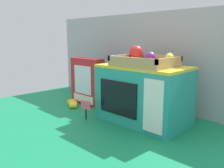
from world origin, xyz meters
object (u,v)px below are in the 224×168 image
object	(u,v)px
food_groups_crate	(145,61)
price_sign	(86,107)
toy_microwave	(143,94)
loose_toy_banana	(72,104)
cookie_set_box	(87,81)

from	to	relation	value
food_groups_crate	price_sign	xyz separation A→B (m)	(-0.24, -0.17, -0.24)
toy_microwave	loose_toy_banana	distance (m)	0.49
cookie_set_box	loose_toy_banana	size ratio (longest dim) A/B	2.32
loose_toy_banana	price_sign	bearing A→B (deg)	-21.58
toy_microwave	price_sign	size ratio (longest dim) A/B	4.31
cookie_set_box	food_groups_crate	bearing A→B (deg)	-2.44
food_groups_crate	price_sign	size ratio (longest dim) A/B	2.75
food_groups_crate	loose_toy_banana	xyz separation A→B (m)	(-0.48, -0.08, -0.29)
toy_microwave	price_sign	distance (m)	0.30
toy_microwave	price_sign	bearing A→B (deg)	-141.19
food_groups_crate	cookie_set_box	distance (m)	0.48
loose_toy_banana	cookie_set_box	bearing A→B (deg)	73.77
toy_microwave	food_groups_crate	world-z (taller)	food_groups_crate
cookie_set_box	price_sign	xyz separation A→B (m)	(0.21, -0.19, -0.08)
loose_toy_banana	food_groups_crate	bearing A→B (deg)	9.46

